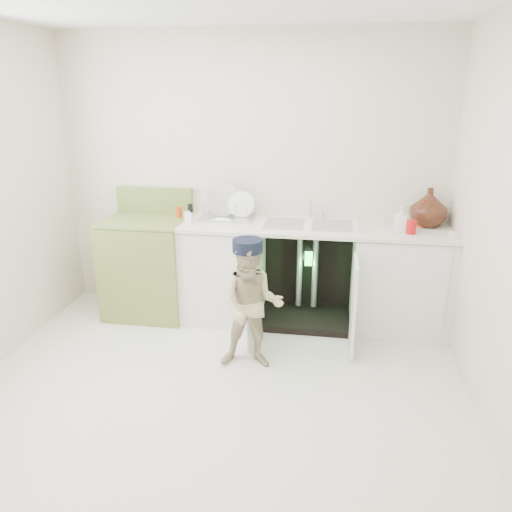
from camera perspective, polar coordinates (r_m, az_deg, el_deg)
The scene contains 5 objects.
ground at distance 3.66m, azimuth -4.58°, elevation -15.01°, with size 3.50×3.50×0.00m, color silver.
room_shell at distance 3.14m, azimuth -5.18°, elevation 4.26°, with size 6.00×5.50×1.26m.
counter_run at distance 4.44m, azimuth 6.18°, elevation -1.77°, with size 2.44×1.02×1.22m.
avocado_stove at distance 4.71m, azimuth -12.20°, elevation -0.95°, with size 0.73×0.65×1.13m.
repair_worker at distance 3.69m, azimuth -0.53°, elevation -5.58°, with size 0.68×0.70×1.00m.
Camera 1 is at (0.75, -2.94, 2.05)m, focal length 35.00 mm.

